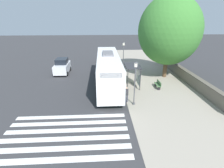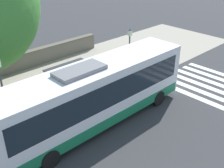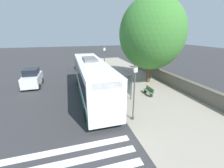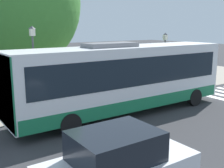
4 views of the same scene
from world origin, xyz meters
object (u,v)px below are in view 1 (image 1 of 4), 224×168
object	(u,v)px
parked_car_behind_bus	(107,56)
bus_shelter	(134,69)
bus	(108,70)
shade_tree	(169,31)
bench	(158,84)
parked_car_far_lane	(62,66)
street_lamp_near	(123,56)
pedestrian	(126,93)
street_lamp_far	(135,80)

from	to	relation	value
parked_car_behind_bus	bus_shelter	bearing A→B (deg)	102.03
bus	shade_tree	xyz separation A→B (m)	(-7.94, -2.74, 4.19)
bench	parked_car_far_lane	size ratio (longest dim) A/B	0.38
street_lamp_near	shade_tree	xyz separation A→B (m)	(-5.65, 1.35, 3.41)
bench	street_lamp_near	bearing A→B (deg)	-57.20
street_lamp_near	parked_car_far_lane	size ratio (longest dim) A/B	1.18
pedestrian	street_lamp_near	bearing A→B (deg)	-94.63
bus_shelter	shade_tree	xyz separation A→B (m)	(-4.97, -3.21, 4.03)
street_lamp_far	pedestrian	bearing A→B (deg)	-39.35
bus	parked_car_far_lane	distance (m)	8.41
bus_shelter	parked_car_far_lane	bearing A→B (deg)	-30.64
bus_shelter	bench	size ratio (longest dim) A/B	1.94
bus	parked_car_far_lane	world-z (taller)	bus
bus_shelter	parked_car_behind_bus	distance (m)	12.98
bus	parked_car_behind_bus	bearing A→B (deg)	-91.33
bus	parked_car_behind_bus	xyz separation A→B (m)	(-0.28, -12.17, -1.01)
bus_shelter	bus	bearing A→B (deg)	-8.99
pedestrian	shade_tree	size ratio (longest dim) A/B	0.15
bus_shelter	parked_car_far_lane	size ratio (longest dim) A/B	0.74
bus	street_lamp_near	distance (m)	4.75
street_lamp_near	shade_tree	world-z (taller)	shade_tree
shade_tree	parked_car_far_lane	world-z (taller)	shade_tree
street_lamp_near	pedestrian	bearing A→B (deg)	85.37
bench	street_lamp_near	world-z (taller)	street_lamp_near
pedestrian	bench	size ratio (longest dim) A/B	1.06
bus	street_lamp_far	size ratio (longest dim) A/B	2.94
street_lamp_far	shade_tree	distance (m)	10.44
bus_shelter	street_lamp_near	size ratio (longest dim) A/B	0.63
parked_car_behind_bus	bench	bearing A→B (deg)	112.15
bus_shelter	street_lamp_near	world-z (taller)	street_lamp_near
bus	bus_shelter	distance (m)	3.02
street_lamp_near	parked_car_behind_bus	size ratio (longest dim) A/B	1.08
bus	pedestrian	distance (m)	5.04
street_lamp_far	parked_car_behind_bus	world-z (taller)	street_lamp_far
street_lamp_near	street_lamp_far	xyz separation A→B (m)	(0.05, 9.29, -0.25)
bus	street_lamp_near	size ratio (longest dim) A/B	2.66
bus_shelter	street_lamp_far	bearing A→B (deg)	81.16
shade_tree	bus	bearing A→B (deg)	19.04
pedestrian	parked_car_far_lane	world-z (taller)	parked_car_far_lane
bus	street_lamp_far	bearing A→B (deg)	113.29
bench	parked_car_far_lane	world-z (taller)	parked_car_far_lane
bus_shelter	street_lamp_far	size ratio (longest dim) A/B	0.70
bus_shelter	pedestrian	distance (m)	4.58
street_lamp_far	parked_car_far_lane	xyz separation A→B (m)	(8.80, -10.38, -1.46)
bench	shade_tree	distance (m)	7.32
bus	bench	bearing A→B (deg)	167.22
bus	parked_car_far_lane	xyz separation A→B (m)	(6.56, -5.18, -0.94)
parked_car_behind_bus	parked_car_far_lane	bearing A→B (deg)	45.63
shade_tree	parked_car_far_lane	size ratio (longest dim) A/B	2.65
pedestrian	street_lamp_near	size ratio (longest dim) A/B	0.34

